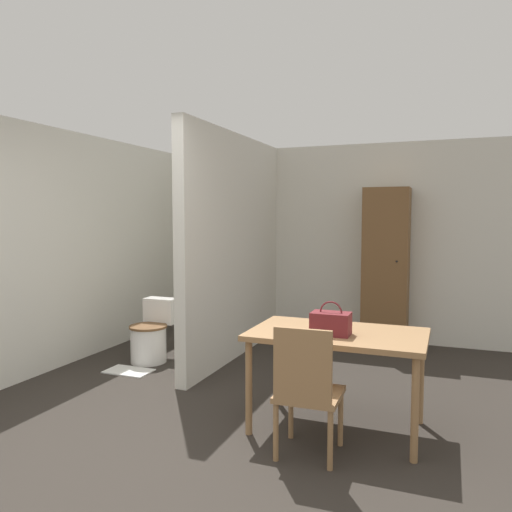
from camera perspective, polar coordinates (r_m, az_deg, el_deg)
The scene contains 10 objects.
ground_plane at distance 3.48m, azimuth -11.50°, elevation -22.77°, with size 16.00×16.00×0.00m, color #2D2823.
wall_back at distance 6.70m, azimuth 6.65°, elevation 1.63°, with size 5.22×0.12×2.50m.
wall_left at distance 5.94m, azimuth -19.29°, elevation 1.03°, with size 0.12×4.83×2.50m.
partition_wall at distance 5.65m, azimuth -2.41°, elevation 1.11°, with size 0.12×2.51×2.50m.
dining_table at distance 3.80m, azimuth 9.30°, elevation -9.64°, with size 1.27×0.78×0.74m.
wooden_chair at distance 3.38m, azimuth 5.83°, elevation -14.79°, with size 0.43×0.43×0.89m.
toilet at distance 5.67m, azimuth -11.85°, elevation -8.88°, with size 0.41×0.56×0.66m.
handbag at distance 3.66m, azimuth 8.55°, elevation -7.59°, with size 0.28×0.17×0.24m.
wooden_cabinet at distance 6.28m, azimuth 14.61°, elevation -1.28°, with size 0.54×0.41×1.93m.
bath_mat at distance 5.41m, azimuth -14.35°, elevation -12.62°, with size 0.47×0.29×0.01m.
Camera 1 is at (1.69, -2.58, 1.59)m, focal length 35.00 mm.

